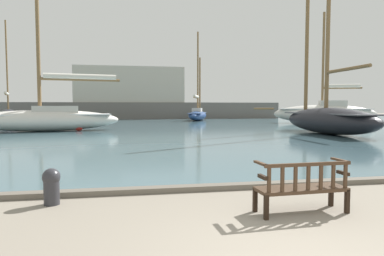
# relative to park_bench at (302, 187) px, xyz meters

# --- Properties ---
(harbor_water) EXTENTS (100.00, 80.00, 0.08)m
(harbor_water) POSITION_rel_park_bench_xyz_m (-0.98, 42.04, -0.43)
(harbor_water) COLOR #476670
(harbor_water) RESTS_ON ground
(quay_edge_kerb) EXTENTS (40.00, 0.30, 0.12)m
(quay_edge_kerb) POSITION_rel_park_bench_xyz_m (-0.98, 1.89, -0.41)
(quay_edge_kerb) COLOR #675F54
(quay_edge_kerb) RESTS_ON ground
(park_bench) EXTENTS (1.62, 0.60, 0.92)m
(park_bench) POSITION_rel_park_bench_xyz_m (0.00, 0.00, 0.00)
(park_bench) COLOR black
(park_bench) RESTS_ON ground
(sailboat_mid_starboard) EXTENTS (3.59, 7.93, 11.06)m
(sailboat_mid_starboard) POSITION_rel_park_bench_xyz_m (-15.95, 34.67, 0.48)
(sailboat_mid_starboard) COLOR black
(sailboat_mid_starboard) RESTS_ON harbor_water
(sailboat_outer_starboard) EXTENTS (12.54, 5.74, 11.70)m
(sailboat_outer_starboard) POSITION_rel_park_bench_xyz_m (17.62, 28.00, 0.76)
(sailboat_outer_starboard) COLOR silver
(sailboat_outer_starboard) RESTS_ON harbor_water
(sailboat_far_starboard) EXTENTS (4.47, 8.93, 11.26)m
(sailboat_far_starboard) POSITION_rel_park_bench_xyz_m (5.61, 37.58, 0.48)
(sailboat_far_starboard) COLOR navy
(sailboat_far_starboard) RESTS_ON harbor_water
(sailboat_outer_port) EXTENTS (2.76, 9.51, 13.60)m
(sailboat_outer_port) POSITION_rel_park_bench_xyz_m (9.77, 14.92, 0.67)
(sailboat_outer_port) COLOR black
(sailboat_outer_port) RESTS_ON harbor_water
(sailboat_far_port) EXTENTS (10.88, 4.29, 11.80)m
(sailboat_far_port) POSITION_rel_park_bench_xyz_m (-8.95, 20.73, 0.59)
(sailboat_far_port) COLOR silver
(sailboat_far_port) RESTS_ON harbor_water
(mooring_bollard) EXTENTS (0.33, 0.33, 0.70)m
(mooring_bollard) POSITION_rel_park_bench_xyz_m (-4.43, 1.33, -0.08)
(mooring_bollard) COLOR #2D2D33
(mooring_bollard) RESTS_ON ground
(channel_buoy) EXTENTS (0.58, 0.58, 1.28)m
(channel_buoy) POSITION_rel_park_bench_xyz_m (-6.63, 20.61, -0.09)
(channel_buoy) COLOR red
(channel_buoy) RESTS_ON harbor_water
(far_breakwater) EXTENTS (40.38, 2.40, 7.53)m
(far_breakwater) POSITION_rel_park_bench_xyz_m (-1.74, 44.36, 2.25)
(far_breakwater) COLOR #66605B
(far_breakwater) RESTS_ON ground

